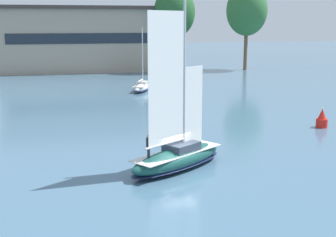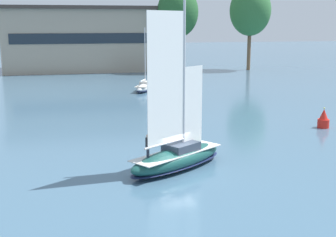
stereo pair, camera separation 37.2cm
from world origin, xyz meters
TOP-DOWN VIEW (x-y plane):
  - ground_plane at (0.00, 0.00)m, footprint 400.00×400.00m
  - waterfront_building at (-3.33, 73.63)m, footprint 33.63×18.28m
  - tree_shore_left at (31.98, 65.00)m, footprint 8.83×8.83m
  - tree_shore_center at (15.85, 64.68)m, footprint 8.54×8.54m
  - sailboat_main at (0.01, 0.01)m, footprint 8.77×7.09m
  - sailboat_moored_near_marina at (4.28, 38.67)m, footprint 4.57×7.13m
  - channel_buoy at (17.44, 9.69)m, footprint 1.15×1.15m

SIDE VIEW (x-z plane):
  - ground_plane at x=0.00m, z-range 0.00..0.00m
  - sailboat_moored_near_marina at x=4.28m, z-range -4.13..5.43m
  - channel_buoy at x=17.44m, z-range -0.21..1.86m
  - sailboat_main at x=0.01m, z-range -5.14..7.12m
  - waterfront_building at x=-3.33m, z-range 0.04..13.63m
  - tree_shore_center at x=15.85m, z-range 3.52..21.09m
  - tree_shore_left at x=31.98m, z-range 3.64..21.81m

